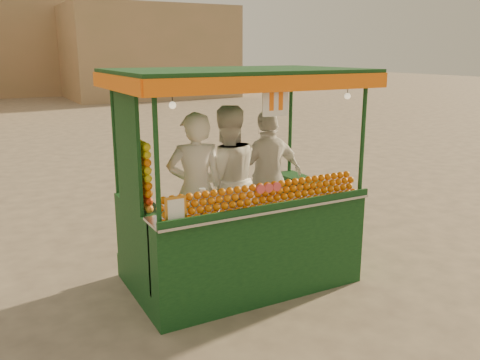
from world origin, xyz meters
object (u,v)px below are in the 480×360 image
vendor_left (196,190)px  vendor_right (268,177)px  vendor_middle (227,180)px  juice_cart (237,218)px

vendor_left → vendor_right: (1.05, 0.22, -0.03)m
vendor_left → vendor_middle: size_ratio=0.98×
juice_cart → vendor_right: (0.64, 0.40, 0.30)m
vendor_right → vendor_middle: bearing=3.0°
vendor_middle → vendor_right: bearing=-167.2°
juice_cart → vendor_right: size_ratio=1.63×
vendor_left → vendor_middle: (0.46, 0.18, 0.01)m
juice_cart → vendor_middle: (0.05, 0.36, 0.35)m
vendor_left → vendor_right: size_ratio=1.04×
vendor_left → vendor_right: bearing=-153.3°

